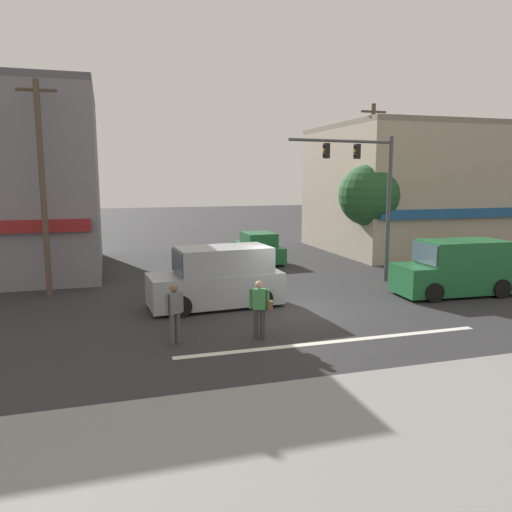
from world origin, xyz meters
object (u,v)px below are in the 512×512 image
at_px(van_approaching_near, 457,269).
at_px(pedestrian_far_side, 260,306).
at_px(utility_pole_far_right, 371,182).
at_px(street_tree, 369,196).
at_px(sedan_parked_curbside, 258,249).
at_px(utility_pole_near_left, 43,186).
at_px(pedestrian_mid_crossing, 174,310).
at_px(van_crossing_leftbound, 218,278).
at_px(traffic_light_mast, 370,185).

relative_size(van_approaching_near, pedestrian_far_side, 2.81).
bearing_deg(van_approaching_near, utility_pole_far_right, 86.06).
bearing_deg(utility_pole_far_right, street_tree, -136.82).
relative_size(street_tree, sedan_parked_curbside, 1.25).
bearing_deg(utility_pole_near_left, street_tree, 11.21).
relative_size(street_tree, pedestrian_mid_crossing, 3.10).
distance_m(van_approaching_near, pedestrian_mid_crossing, 11.53).
xyz_separation_m(van_crossing_leftbound, pedestrian_mid_crossing, (-1.98, -3.55, -0.06)).
bearing_deg(pedestrian_far_side, pedestrian_mid_crossing, 173.73).
xyz_separation_m(utility_pole_far_right, sedan_parked_curbside, (-5.66, 1.74, -3.55)).
distance_m(street_tree, sedan_parked_curbside, 6.46).
height_order(traffic_light_mast, van_crossing_leftbound, traffic_light_mast).
height_order(traffic_light_mast, pedestrian_mid_crossing, traffic_light_mast).
xyz_separation_m(utility_pole_near_left, pedestrian_mid_crossing, (3.90, -7.15, -3.22)).
distance_m(van_crossing_leftbound, sedan_parked_curbside, 9.50).
relative_size(sedan_parked_curbside, pedestrian_far_side, 2.48).
bearing_deg(traffic_light_mast, pedestrian_mid_crossing, -147.95).
distance_m(utility_pole_near_left, van_crossing_leftbound, 7.59).
bearing_deg(van_crossing_leftbound, utility_pole_far_right, 34.99).
relative_size(utility_pole_far_right, traffic_light_mast, 1.33).
height_order(street_tree, utility_pole_far_right, utility_pole_far_right).
distance_m(traffic_light_mast, pedestrian_mid_crossing, 11.12).
bearing_deg(van_crossing_leftbound, street_tree, 34.82).
relative_size(street_tree, pedestrian_far_side, 3.10).
xyz_separation_m(traffic_light_mast, pedestrian_far_side, (-6.67, -5.91, -3.22)).
xyz_separation_m(traffic_light_mast, sedan_parked_curbside, (-2.95, 6.47, -3.46)).
distance_m(street_tree, utility_pole_near_left, 15.77).
bearing_deg(sedan_parked_curbside, traffic_light_mast, -65.52).
height_order(traffic_light_mast, van_approaching_near, traffic_light_mast).
distance_m(van_approaching_near, pedestrian_far_side, 9.33).
height_order(street_tree, pedestrian_far_side, street_tree).
distance_m(street_tree, traffic_light_mast, 5.26).
height_order(street_tree, traffic_light_mast, traffic_light_mast).
height_order(utility_pole_far_right, traffic_light_mast, utility_pole_far_right).
distance_m(street_tree, van_crossing_leftbound, 11.94).
bearing_deg(sedan_parked_curbside, van_approaching_near, -61.47).
bearing_deg(utility_pole_far_right, utility_pole_near_left, -168.33).
distance_m(utility_pole_near_left, pedestrian_mid_crossing, 8.76).
xyz_separation_m(street_tree, pedestrian_far_side, (-9.21, -10.47, -2.60)).
distance_m(van_crossing_leftbound, van_approaching_near, 9.27).
bearing_deg(van_approaching_near, van_crossing_leftbound, 174.61).
bearing_deg(pedestrian_mid_crossing, van_crossing_leftbound, 60.83).
relative_size(utility_pole_near_left, van_crossing_leftbound, 1.71).
xyz_separation_m(street_tree, sedan_parked_curbside, (-5.48, 1.91, -2.84)).
xyz_separation_m(utility_pole_far_right, pedestrian_far_side, (-9.39, -10.64, -3.31)).
height_order(utility_pole_far_right, van_crossing_leftbound, utility_pole_far_right).
xyz_separation_m(van_approaching_near, sedan_parked_curbside, (-5.13, 9.44, -0.29)).
relative_size(utility_pole_near_left, pedestrian_mid_crossing, 4.82).
relative_size(van_crossing_leftbound, pedestrian_far_side, 2.82).
bearing_deg(utility_pole_far_right, van_crossing_leftbound, -145.01).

